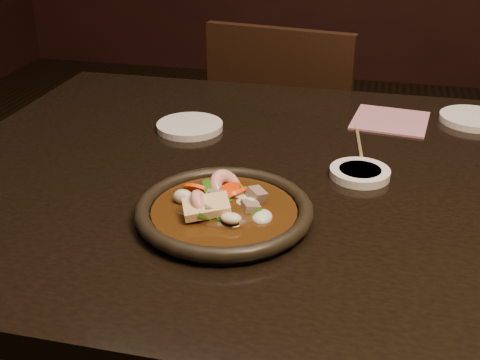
# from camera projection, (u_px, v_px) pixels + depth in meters

# --- Properties ---
(table) EXTENTS (1.60, 0.90, 0.75)m
(table) POSITION_uv_depth(u_px,v_px,m) (415.00, 228.00, 0.97)
(table) COLOR black
(table) RESTS_ON floor
(chair) EXTENTS (0.46, 0.46, 0.85)m
(chair) POSITION_uv_depth(u_px,v_px,m) (289.00, 155.00, 1.73)
(chair) COLOR black
(chair) RESTS_ON floor
(plate) EXTENTS (0.25, 0.25, 0.03)m
(plate) POSITION_uv_depth(u_px,v_px,m) (224.00, 211.00, 0.84)
(plate) COLOR black
(plate) RESTS_ON table
(stirfry) EXTENTS (0.15, 0.14, 0.05)m
(stirfry) POSITION_uv_depth(u_px,v_px,m) (223.00, 208.00, 0.84)
(stirfry) COLOR #331C09
(stirfry) RESTS_ON plate
(soy_dish) EXTENTS (0.10, 0.10, 0.01)m
(soy_dish) POSITION_uv_depth(u_px,v_px,m) (360.00, 173.00, 0.96)
(soy_dish) COLOR silver
(soy_dish) RESTS_ON table
(saucer_left) EXTENTS (0.13, 0.13, 0.01)m
(saucer_left) POSITION_uv_depth(u_px,v_px,m) (190.00, 126.00, 1.15)
(saucer_left) COLOR silver
(saucer_left) RESTS_ON table
(saucer_right) EXTENTS (0.13, 0.13, 0.01)m
(saucer_right) POSITION_uv_depth(u_px,v_px,m) (473.00, 119.00, 1.18)
(saucer_right) COLOR silver
(saucer_right) RESTS_ON table
(chopsticks) EXTENTS (0.03, 0.21, 0.01)m
(chopsticks) POSITION_uv_depth(u_px,v_px,m) (360.00, 150.00, 1.05)
(chopsticks) COLOR tan
(chopsticks) RESTS_ON table
(napkin) EXTENTS (0.16, 0.16, 0.00)m
(napkin) POSITION_uv_depth(u_px,v_px,m) (390.00, 120.00, 1.19)
(napkin) COLOR #B16C7A
(napkin) RESTS_ON table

